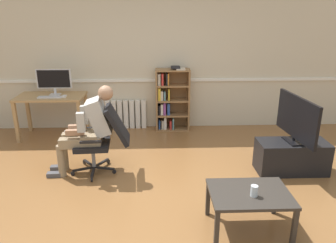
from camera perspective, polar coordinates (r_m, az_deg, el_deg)
ground_plane at (r=4.07m, az=-1.69°, el=-13.36°), size 18.00×18.00×0.00m
back_wall at (r=6.14m, az=-2.09°, el=11.23°), size 12.00×0.13×2.70m
computer_desk at (r=6.08m, az=-19.69°, el=3.24°), size 1.15×0.65×0.76m
imac_monitor at (r=6.05m, az=-19.29°, el=6.89°), size 0.60×0.14×0.45m
keyboard at (r=5.91m, az=-19.88°, el=4.03°), size 0.41×0.12×0.02m
computer_mouse at (r=5.86m, az=-17.61°, el=4.22°), size 0.06×0.10×0.03m
bookshelf at (r=6.10m, az=0.35°, el=3.80°), size 0.63×0.29×1.20m
radiator at (r=6.30m, az=-7.33°, el=1.25°), size 0.77×0.08×0.55m
office_chair at (r=4.57m, az=-11.14°, el=-2.63°), size 0.83×0.62×0.96m
person_seated at (r=4.55m, az=-13.76°, el=-1.11°), size 0.96×0.41×1.24m
tv_stand at (r=4.91m, az=20.74°, el=-5.75°), size 0.96×0.43×0.45m
tv_screen at (r=4.72m, az=21.55°, el=0.46°), size 0.23×1.01×0.64m
coffee_table at (r=3.49m, az=14.03°, el=-12.62°), size 0.81×0.60×0.44m
drinking_glass at (r=3.38m, az=14.80°, el=-11.62°), size 0.07×0.07×0.11m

